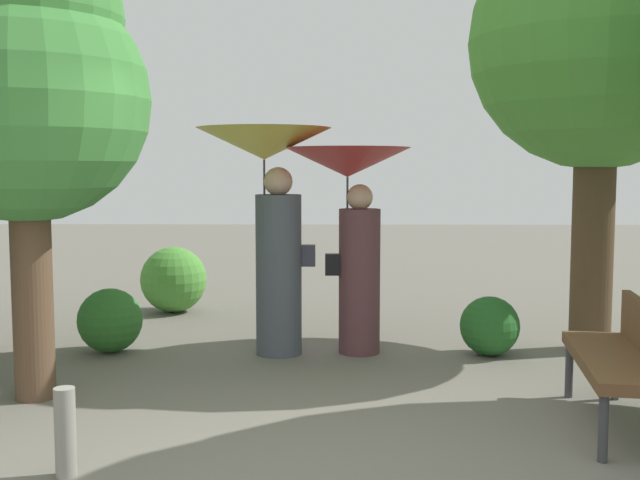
{
  "coord_description": "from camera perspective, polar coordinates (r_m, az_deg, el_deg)",
  "views": [
    {
      "loc": [
        0.12,
        -4.12,
        1.75
      ],
      "look_at": [
        0.0,
        3.6,
        1.04
      ],
      "focal_mm": 43.65,
      "sensor_mm": 36.0,
      "label": 1
    }
  ],
  "objects": [
    {
      "name": "person_left",
      "position": [
        7.24,
        -3.69,
        3.38
      ],
      "size": [
        1.25,
        1.25,
        2.12
      ],
      "rotation": [
        0.0,
        0.0,
        1.68
      ],
      "color": "#474C56",
      "rests_on": "ground"
    },
    {
      "name": "bush_behind_bench",
      "position": [
        9.62,
        -10.69,
        -2.87
      ],
      "size": [
        0.8,
        0.8,
        0.8
      ],
      "primitive_type": "sphere",
      "color": "#4C9338",
      "rests_on": "ground"
    },
    {
      "name": "bush_path_left",
      "position": [
        7.7,
        -15.15,
        -5.71
      ],
      "size": [
        0.61,
        0.61,
        0.61
      ],
      "primitive_type": "sphere",
      "color": "#2D6B28",
      "rests_on": "ground"
    },
    {
      "name": "path_marker_post",
      "position": [
        4.76,
        -18.17,
        -13.26
      ],
      "size": [
        0.12,
        0.12,
        0.52
      ],
      "primitive_type": "cylinder",
      "color": "gray",
      "rests_on": "ground"
    },
    {
      "name": "person_right",
      "position": [
        7.28,
        2.35,
        2.59
      ],
      "size": [
        1.18,
        1.18,
        1.94
      ],
      "rotation": [
        0.0,
        0.0,
        1.68
      ],
      "color": "#563338",
      "rests_on": "ground"
    },
    {
      "name": "park_bench",
      "position": [
        5.65,
        21.45,
        -7.75
      ],
      "size": [
        0.71,
        1.56,
        0.83
      ],
      "rotation": [
        0.0,
        0.0,
        -1.72
      ],
      "color": "#38383D",
      "rests_on": "ground"
    },
    {
      "name": "tree_near_left",
      "position": [
        6.24,
        -20.82,
        11.23
      ],
      "size": [
        1.82,
        1.82,
        3.59
      ],
      "color": "brown",
      "rests_on": "ground"
    },
    {
      "name": "tree_near_right",
      "position": [
        7.94,
        19.83,
        15.3
      ],
      "size": [
        2.41,
        2.41,
        4.69
      ],
      "color": "#4C3823",
      "rests_on": "ground"
    },
    {
      "name": "bush_path_right",
      "position": [
        7.48,
        12.34,
        -6.18
      ],
      "size": [
        0.56,
        0.56,
        0.56
      ],
      "primitive_type": "sphere",
      "color": "#235B23",
      "rests_on": "ground"
    }
  ]
}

